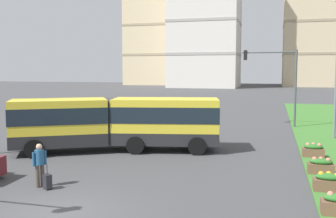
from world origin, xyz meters
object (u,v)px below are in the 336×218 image
at_px(rolling_suitcase, 47,181).
at_px(apartment_tower_west, 159,28).
at_px(apartment_tower_centre, 316,25).
at_px(flower_planter_3, 313,150).
at_px(flower_planter_2, 321,166).
at_px(traffic_light_far_right, 278,74).
at_px(articulated_bus, 117,122).
at_px(apartment_tower_westcentre, 205,8).
at_px(pedestrian_crossing, 40,162).
at_px(flower_planter_1, 329,182).
at_px(car_silver_hatch, 127,113).

relative_size(rolling_suitcase, apartment_tower_west, 0.03).
bearing_deg(apartment_tower_centre, flower_planter_3, -95.31).
bearing_deg(flower_planter_2, flower_planter_3, 90.00).
distance_m(flower_planter_2, flower_planter_3, 3.50).
distance_m(traffic_light_far_right, apartment_tower_centre, 90.59).
distance_m(articulated_bus, apartment_tower_westcentre, 89.46).
xyz_separation_m(pedestrian_crossing, traffic_light_far_right, (9.15, 19.64, 3.32)).
distance_m(pedestrian_crossing, flower_planter_1, 11.20).
height_order(articulated_bus, flower_planter_1, articulated_bus).
distance_m(car_silver_hatch, flower_planter_2, 20.82).
height_order(apartment_tower_west, apartment_tower_westcentre, apartment_tower_westcentre).
bearing_deg(apartment_tower_centre, traffic_light_far_right, -97.14).
distance_m(pedestrian_crossing, flower_planter_2, 11.97).
xyz_separation_m(rolling_suitcase, apartment_tower_centre, (19.83, 108.73, 17.48)).
distance_m(apartment_tower_west, apartment_tower_centre, 48.14).
distance_m(flower_planter_2, apartment_tower_centre, 105.62).
height_order(articulated_bus, flower_planter_2, articulated_bus).
bearing_deg(car_silver_hatch, apartment_tower_west, 104.65).
relative_size(apartment_tower_west, apartment_tower_centre, 1.04).
height_order(pedestrian_crossing, flower_planter_1, pedestrian_crossing).
bearing_deg(flower_planter_1, pedestrian_crossing, -168.74).
bearing_deg(articulated_bus, apartment_tower_westcentre, 96.52).
bearing_deg(flower_planter_1, traffic_light_far_right, 95.94).
bearing_deg(flower_planter_1, rolling_suitcase, -167.23).
xyz_separation_m(apartment_tower_west, apartment_tower_centre, (48.07, -2.54, -0.67)).
distance_m(apartment_tower_west, apartment_tower_westcentre, 25.10).
xyz_separation_m(pedestrian_crossing, apartment_tower_west, (-27.79, 111.07, 17.45)).
bearing_deg(rolling_suitcase, car_silver_hatch, 102.31).
bearing_deg(rolling_suitcase, apartment_tower_centre, 79.66).
xyz_separation_m(car_silver_hatch, flower_planter_3, (14.80, -11.15, -0.33)).
distance_m(flower_planter_1, traffic_light_far_right, 17.98).
xyz_separation_m(articulated_bus, rolling_suitcase, (0.20, -7.51, -1.34)).
height_order(flower_planter_3, apartment_tower_centre, apartment_tower_centre).
bearing_deg(car_silver_hatch, apartment_tower_centre, 74.86).
bearing_deg(apartment_tower_westcentre, flower_planter_3, -76.47).
relative_size(traffic_light_far_right, apartment_tower_west, 0.17).
relative_size(articulated_bus, flower_planter_2, 10.73).
xyz_separation_m(rolling_suitcase, apartment_tower_west, (-28.24, 111.27, 18.14)).
distance_m(rolling_suitcase, flower_planter_2, 11.63).
relative_size(articulated_bus, flower_planter_1, 10.73).
bearing_deg(apartment_tower_west, pedestrian_crossing, -75.95).
bearing_deg(flower_planter_1, apartment_tower_centre, 85.00).
distance_m(rolling_suitcase, apartment_tower_westcentre, 97.06).
bearing_deg(flower_planter_3, rolling_suitcase, -141.20).
bearing_deg(pedestrian_crossing, rolling_suitcase, -23.96).
distance_m(traffic_light_far_right, apartment_tower_west, 99.62).
height_order(rolling_suitcase, flower_planter_1, rolling_suitcase).
relative_size(pedestrian_crossing, flower_planter_3, 1.58).
relative_size(flower_planter_3, apartment_tower_westcentre, 0.03).
height_order(apartment_tower_westcentre, apartment_tower_centre, apartment_tower_westcentre).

